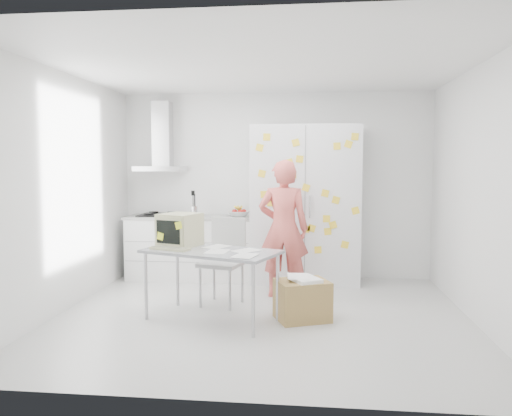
# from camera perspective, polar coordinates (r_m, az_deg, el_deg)

# --- Properties ---
(floor) EXTENTS (4.50, 4.00, 0.02)m
(floor) POSITION_cam_1_polar(r_m,az_deg,el_deg) (5.61, 0.65, -12.35)
(floor) COLOR silver
(floor) RESTS_ON ground
(walls) EXTENTS (4.52, 4.01, 2.70)m
(walls) POSITION_cam_1_polar(r_m,az_deg,el_deg) (6.08, 1.32, 2.05)
(walls) COLOR white
(walls) RESTS_ON ground
(ceiling) EXTENTS (4.50, 4.00, 0.02)m
(ceiling) POSITION_cam_1_polar(r_m,az_deg,el_deg) (5.45, 0.68, 15.95)
(ceiling) COLOR white
(ceiling) RESTS_ON walls
(counter_run) EXTENTS (1.84, 0.63, 1.28)m
(counter_run) POSITION_cam_1_polar(r_m,az_deg,el_deg) (7.34, -7.42, -4.38)
(counter_run) COLOR white
(counter_run) RESTS_ON ground
(range_hood) EXTENTS (0.70, 0.48, 1.01)m
(range_hood) POSITION_cam_1_polar(r_m,az_deg,el_deg) (7.49, -10.69, 7.18)
(range_hood) COLOR silver
(range_hood) RESTS_ON walls
(tall_cabinet) EXTENTS (1.50, 0.68, 2.20)m
(tall_cabinet) POSITION_cam_1_polar(r_m,az_deg,el_deg) (7.03, 5.64, 0.39)
(tall_cabinet) COLOR silver
(tall_cabinet) RESTS_ON ground
(person) EXTENTS (0.64, 0.42, 1.72)m
(person) POSITION_cam_1_polar(r_m,az_deg,el_deg) (6.25, 3.16, -2.37)
(person) COLOR #E15F57
(person) RESTS_ON ground
(desk) EXTENTS (1.56, 1.14, 1.12)m
(desk) POSITION_cam_1_polar(r_m,az_deg,el_deg) (5.50, -7.48, -3.56)
(desk) COLOR #999BA2
(desk) RESTS_ON ground
(chair) EXTENTS (0.56, 0.56, 1.03)m
(chair) POSITION_cam_1_polar(r_m,az_deg,el_deg) (5.99, -3.64, -5.43)
(chair) COLOR #ABABA8
(chair) RESTS_ON ground
(cardboard_box) EXTENTS (0.65, 0.59, 0.47)m
(cardboard_box) POSITION_cam_1_polar(r_m,az_deg,el_deg) (5.45, 5.32, -10.36)
(cardboard_box) COLOR #A68548
(cardboard_box) RESTS_ON ground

